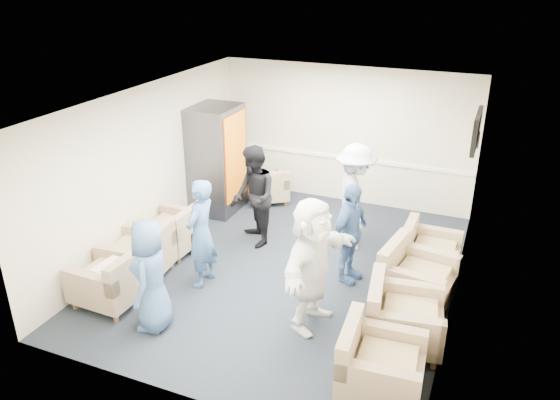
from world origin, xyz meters
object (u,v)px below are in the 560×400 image
at_px(armchair_left_far, 175,232).
at_px(person_back_right, 355,197).
at_px(armchair_right_midfar, 413,279).
at_px(armchair_right_midnear, 400,319).
at_px(vending_machine, 217,159).
at_px(armchair_left_mid, 141,256).
at_px(armchair_corner, 268,188).
at_px(armchair_right_near, 376,366).
at_px(armchair_left_near, 114,281).
at_px(person_mid_left, 201,233).
at_px(person_mid_right, 350,234).
at_px(person_back_left, 254,197).
at_px(person_front_left, 151,276).
at_px(person_front_right, 312,264).
at_px(armchair_right_far, 427,253).

relative_size(armchair_left_far, person_back_right, 0.48).
bearing_deg(armchair_right_midfar, armchair_right_midnear, -170.60).
bearing_deg(person_back_right, vending_machine, 59.11).
relative_size(armchair_left_mid, armchair_corner, 0.91).
bearing_deg(armchair_right_midnear, armchair_right_near, 167.33).
bearing_deg(armchair_left_mid, armchair_right_midnear, 83.29).
xyz_separation_m(armchair_left_near, person_mid_left, (0.89, 0.94, 0.48)).
height_order(armchair_right_midfar, person_mid_right, person_mid_right).
xyz_separation_m(armchair_left_near, armchair_right_midnear, (3.88, 0.64, 0.02)).
bearing_deg(armchair_corner, armchair_right_near, 91.98).
bearing_deg(person_back_left, person_front_left, -44.82).
relative_size(armchair_left_near, person_back_left, 0.53).
relative_size(armchair_right_midfar, person_mid_left, 0.64).
bearing_deg(armchair_right_midnear, person_front_right, 83.03).
bearing_deg(person_front_left, armchair_right_near, 72.65).
distance_m(person_front_left, person_back_left, 2.64).
relative_size(person_front_left, person_back_right, 0.84).
distance_m(armchair_left_far, armchair_right_near, 4.35).
relative_size(armchair_right_far, vending_machine, 0.41).
distance_m(armchair_left_near, person_mid_right, 3.44).
relative_size(armchair_left_near, armchair_left_mid, 0.94).
bearing_deg(person_back_left, armchair_corner, 156.60).
height_order(armchair_right_near, person_front_left, person_front_left).
height_order(person_front_left, person_back_right, person_back_right).
bearing_deg(person_back_right, armchair_corner, 39.57).
bearing_deg(armchair_right_far, person_front_right, 148.35).
xyz_separation_m(armchair_right_near, person_back_left, (-2.75, 2.72, 0.51)).
relative_size(person_mid_left, person_back_left, 0.96).
distance_m(person_front_left, person_mid_right, 2.92).
bearing_deg(armchair_corner, armchair_right_midnear, 99.54).
height_order(armchair_right_far, person_front_right, person_front_right).
bearing_deg(armchair_right_midfar, armchair_right_near, -172.97).
xyz_separation_m(vending_machine, person_mid_left, (1.08, -2.47, -0.19)).
height_order(armchair_right_near, armchair_right_midnear, armchair_right_midnear).
bearing_deg(person_front_right, person_back_right, 10.74).
bearing_deg(armchair_right_far, armchair_right_near, 178.20).
distance_m(armchair_right_near, person_mid_left, 3.22).
height_order(armchair_left_mid, person_mid_right, person_mid_right).
relative_size(armchair_right_near, person_front_right, 0.53).
distance_m(armchair_corner, person_mid_right, 3.23).
height_order(person_mid_left, person_front_right, person_front_right).
bearing_deg(armchair_left_near, armchair_right_midfar, 115.08).
xyz_separation_m(armchair_right_midfar, armchair_corner, (-3.31, 2.44, -0.06)).
height_order(armchair_right_near, person_back_left, person_back_left).
xyz_separation_m(armchair_corner, person_front_right, (2.15, -3.47, 0.60)).
distance_m(armchair_right_near, armchair_corner, 5.48).
height_order(vending_machine, person_front_right, vending_machine).
bearing_deg(armchair_left_near, person_mid_right, 125.08).
relative_size(armchair_corner, person_mid_right, 0.68).
bearing_deg(person_back_right, armchair_right_midfar, -156.82).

